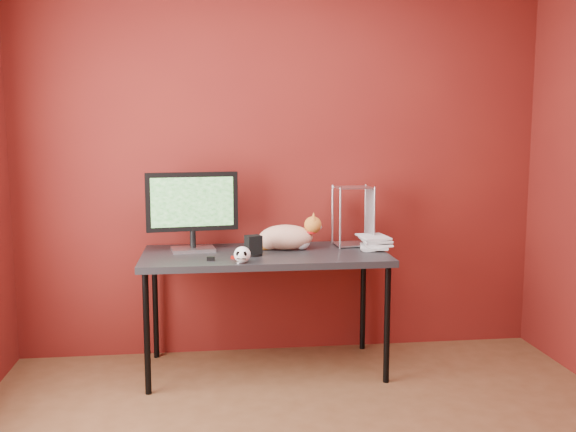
{
  "coord_description": "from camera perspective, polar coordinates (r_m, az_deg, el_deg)",
  "views": [
    {
      "loc": [
        -0.49,
        -2.51,
        1.51
      ],
      "look_at": [
        -0.03,
        1.15,
        1.01
      ],
      "focal_mm": 40.0,
      "sensor_mm": 36.0,
      "label": 1
    }
  ],
  "objects": [
    {
      "name": "room",
      "position": [
        2.56,
        3.92,
        6.34
      ],
      "size": [
        3.52,
        3.52,
        2.61
      ],
      "color": "#52321C",
      "rests_on": "ground"
    },
    {
      "name": "desk",
      "position": [
        3.98,
        -2.07,
        -3.98
      ],
      "size": [
        1.5,
        0.7,
        0.75
      ],
      "color": "black",
      "rests_on": "ground"
    },
    {
      "name": "monitor",
      "position": [
        4.03,
        -8.51,
        0.77
      ],
      "size": [
        0.57,
        0.22,
        0.49
      ],
      "rotation": [
        0.0,
        0.0,
        0.14
      ],
      "color": "#BBBBC0",
      "rests_on": "desk"
    },
    {
      "name": "cat",
      "position": [
        4.05,
        -0.13,
        -1.87
      ],
      "size": [
        0.51,
        0.23,
        0.24
      ],
      "rotation": [
        0.0,
        0.0,
        -0.16
      ],
      "color": "#C85E2A",
      "rests_on": "desk"
    },
    {
      "name": "skull_mug",
      "position": [
        3.66,
        -4.08,
        -3.44
      ],
      "size": [
        0.1,
        0.1,
        0.09
      ],
      "rotation": [
        0.0,
        0.0,
        -0.18
      ],
      "color": "white",
      "rests_on": "desk"
    },
    {
      "name": "speaker",
      "position": [
        3.87,
        -3.09,
        -2.7
      ],
      "size": [
        0.11,
        0.11,
        0.12
      ],
      "rotation": [
        0.0,
        0.0,
        0.35
      ],
      "color": "black",
      "rests_on": "desk"
    },
    {
      "name": "book_stack",
      "position": [
        4.08,
        6.67,
        3.59
      ],
      "size": [
        0.22,
        0.27,
        0.93
      ],
      "rotation": [
        0.0,
        0.0,
        -0.01
      ],
      "color": "beige",
      "rests_on": "desk"
    },
    {
      "name": "wire_rack",
      "position": [
        4.19,
        5.81,
        0.01
      ],
      "size": [
        0.24,
        0.2,
        0.39
      ],
      "rotation": [
        0.0,
        0.0,
        0.07
      ],
      "color": "#BBBBC0",
      "rests_on": "desk"
    },
    {
      "name": "pocket_knife",
      "position": [
        3.79,
        -4.48,
        -3.68
      ],
      "size": [
        0.08,
        0.02,
        0.02
      ],
      "primitive_type": "cube",
      "rotation": [
        0.0,
        0.0,
        -0.02
      ],
      "color": "#AE150D",
      "rests_on": "desk"
    },
    {
      "name": "black_gadget",
      "position": [
        3.75,
        -6.88,
        -3.79
      ],
      "size": [
        0.05,
        0.03,
        0.02
      ],
      "primitive_type": "cube",
      "rotation": [
        0.0,
        0.0,
        -0.12
      ],
      "color": "black",
      "rests_on": "desk"
    },
    {
      "name": "washer",
      "position": [
        3.68,
        -4.28,
        -4.14
      ],
      "size": [
        0.05,
        0.05,
        0.0
      ],
      "primitive_type": "cylinder",
      "color": "#BBBBC0",
      "rests_on": "desk"
    }
  ]
}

